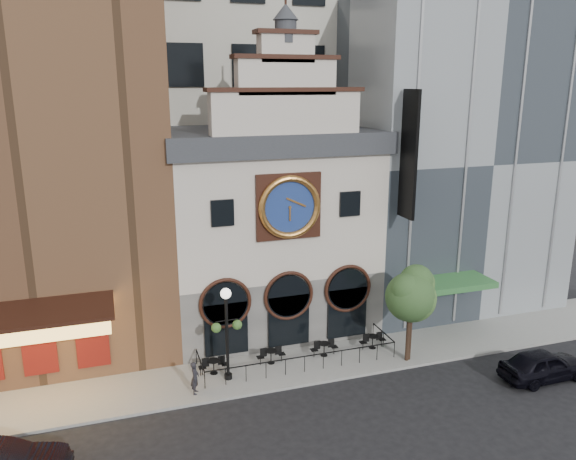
# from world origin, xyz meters

# --- Properties ---
(ground) EXTENTS (120.00, 120.00, 0.00)m
(ground) POSITION_xyz_m (0.00, 0.00, 0.00)
(ground) COLOR black
(ground) RESTS_ON ground
(sidewalk) EXTENTS (44.00, 5.00, 0.15)m
(sidewalk) POSITION_xyz_m (0.00, 2.50, 0.07)
(sidewalk) COLOR gray
(sidewalk) RESTS_ON ground
(clock_building) EXTENTS (12.60, 8.78, 18.65)m
(clock_building) POSITION_xyz_m (0.00, 7.82, 6.69)
(clock_building) COLOR #605E5B
(clock_building) RESTS_ON ground
(theater_building) EXTENTS (14.00, 15.60, 25.00)m
(theater_building) POSITION_xyz_m (-13.00, 9.96, 12.60)
(theater_building) COLOR brown
(theater_building) RESTS_ON ground
(retail_building) EXTENTS (14.00, 14.40, 20.00)m
(retail_building) POSITION_xyz_m (12.99, 9.99, 10.14)
(retail_building) COLOR gray
(retail_building) RESTS_ON ground
(office_tower) EXTENTS (20.00, 16.00, 40.00)m
(office_tower) POSITION_xyz_m (0.00, 20.00, 20.00)
(office_tower) COLOR beige
(office_tower) RESTS_ON ground
(cafe_railing) EXTENTS (10.60, 2.60, 0.90)m
(cafe_railing) POSITION_xyz_m (0.00, 2.50, 0.60)
(cafe_railing) COLOR black
(cafe_railing) RESTS_ON sidewalk
(bistro_0) EXTENTS (1.58, 0.68, 0.90)m
(bistro_0) POSITION_xyz_m (-4.59, 2.53, 0.61)
(bistro_0) COLOR black
(bistro_0) RESTS_ON sidewalk
(bistro_1) EXTENTS (1.58, 0.68, 0.90)m
(bistro_1) POSITION_xyz_m (-1.42, 2.67, 0.61)
(bistro_1) COLOR black
(bistro_1) RESTS_ON sidewalk
(bistro_2) EXTENTS (1.58, 0.68, 0.90)m
(bistro_2) POSITION_xyz_m (1.65, 2.58, 0.61)
(bistro_2) COLOR black
(bistro_2) RESTS_ON sidewalk
(bistro_3) EXTENTS (1.58, 0.68, 0.90)m
(bistro_3) POSITION_xyz_m (4.64, 2.57, 0.61)
(bistro_3) COLOR black
(bistro_3) RESTS_ON sidewalk
(car_right) EXTENTS (4.77, 1.95, 1.62)m
(car_right) POSITION_xyz_m (11.64, -3.10, 0.81)
(car_right) COLOR black
(car_right) RESTS_ON ground
(pedestrian) EXTENTS (0.57, 0.70, 1.67)m
(pedestrian) POSITION_xyz_m (-5.82, 0.91, 0.98)
(pedestrian) COLOR black
(pedestrian) RESTS_ON sidewalk
(lamppost) EXTENTS (1.59, 0.54, 4.97)m
(lamppost) POSITION_xyz_m (-3.99, 1.77, 3.22)
(lamppost) COLOR black
(lamppost) RESTS_ON sidewalk
(tree_left) EXTENTS (2.78, 2.68, 5.36)m
(tree_left) POSITION_xyz_m (5.84, 0.72, 4.08)
(tree_left) COLOR #382619
(tree_left) RESTS_ON sidewalk
(tree_right) EXTENTS (2.71, 2.61, 5.21)m
(tree_right) POSITION_xyz_m (6.00, 0.78, 3.97)
(tree_right) COLOR #382619
(tree_right) RESTS_ON sidewalk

